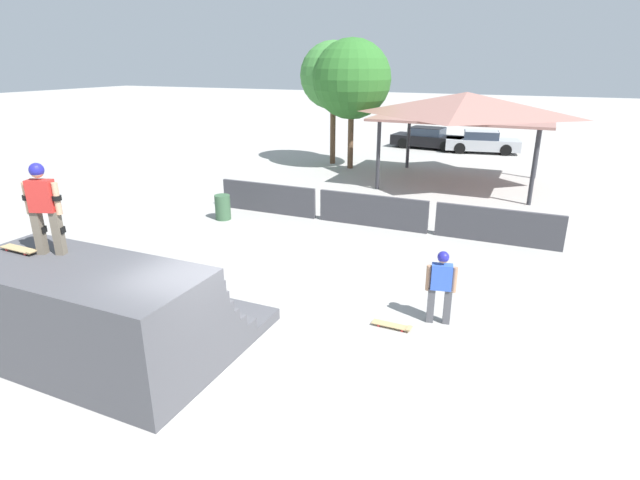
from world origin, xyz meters
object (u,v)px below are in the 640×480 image
Objects in this scene: skateboard_on_deck at (20,249)px; parked_car_silver at (482,142)px; tree_far_back at (352,79)px; bystander_walking at (441,282)px; tree_beside_pavilion at (333,76)px; parked_car_black at (428,138)px; skater_on_deck at (43,203)px; trash_bin at (223,207)px; skateboard_on_ground at (393,325)px.

parked_car_silver is (5.03, 25.43, -1.34)m from skateboard_on_deck.
parked_car_silver is (5.48, 7.43, -3.68)m from tree_far_back.
bystander_walking is 0.36× the size of parked_car_silver.
tree_beside_pavilion is 10.22m from parked_car_silver.
parked_car_black is 1.02× the size of parked_car_silver.
parked_car_silver is (4.44, 25.25, -2.22)m from skater_on_deck.
bystander_walking is at bearing -27.14° from trash_bin.
skateboard_on_deck is 18.16m from tree_far_back.
skateboard_on_ground is at bearing 10.41° from skater_on_deck.
parked_car_black is at bearing -89.34° from bystander_walking.
skater_on_deck is 0.37× the size of parked_car_silver.
skater_on_deck is 1.94× the size of skateboard_on_deck.
bystander_walking is at bearing -60.02° from tree_beside_pavilion.
skater_on_deck is 25.74m from parked_car_silver.
skater_on_deck reaches higher than parked_car_black.
parked_car_silver is at bearing 60.55° from skater_on_deck.
bystander_walking is at bearing -71.41° from parked_car_black.
skateboard_on_ground is at bearing 25.81° from bystander_walking.
tree_far_back reaches higher than trash_bin.
skateboard_on_ground is 0.13× the size of tree_beside_pavilion.
parked_car_black is (1.78, 25.67, -1.33)m from skateboard_on_deck.
trash_bin is at bearing -87.91° from tree_beside_pavilion.
tree_far_back reaches higher than parked_car_silver.
skateboard_on_deck is at bearing -88.47° from parked_car_black.
tree_beside_pavilion is at bearing 97.15° from skateboard_on_deck.
skateboard_on_ground is at bearing -66.12° from tree_far_back.
skateboard_on_ground is 17.87m from tree_beside_pavilion.
skateboard_on_deck is 0.14× the size of tree_beside_pavilion.
bystander_walking is 1.86× the size of trash_bin.
skater_on_deck is 2.00× the size of skateboard_on_ground.
tree_far_back reaches higher than parked_car_black.
tree_beside_pavilion is at bearing -145.21° from parked_car_silver.
skateboard_on_deck is 7.95m from bystander_walking.
tree_far_back is 1.40× the size of parked_car_silver.
trash_bin reaches higher than skateboard_on_ground.
skater_on_deck is 0.27× the size of tree_beside_pavilion.
skateboard_on_deck reaches higher than trash_bin.
bystander_walking is at bearing 11.55° from skater_on_deck.
trash_bin is (0.39, -10.67, -3.99)m from tree_beside_pavilion.
skater_on_deck is 25.62m from parked_car_black.
tree_beside_pavilion is at bearing 148.36° from tree_far_back.
trash_bin is at bearing -39.59° from bystander_walking.
tree_far_back is (1.29, -0.80, -0.13)m from tree_beside_pavilion.
trash_bin is at bearing 147.86° from skateboard_on_ground.
bystander_walking is 1.93× the size of skateboard_on_ground.
tree_far_back is 10.64m from trash_bin.
bystander_walking is (6.25, 3.76, -1.90)m from skater_on_deck.
parked_car_silver is (-1.02, 22.11, 0.54)m from skateboard_on_ground.
tree_beside_pavilion is at bearing -111.57° from parked_car_black.
tree_far_back reaches higher than skateboard_on_deck.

